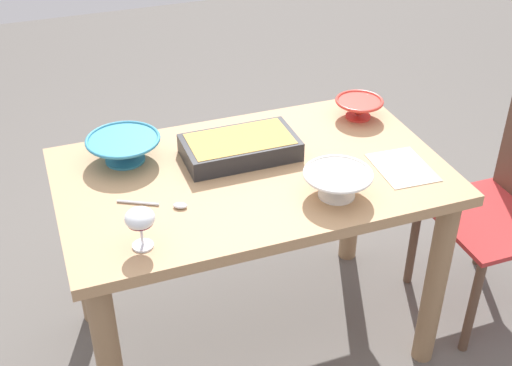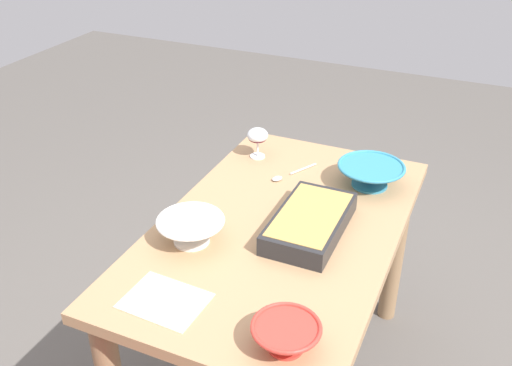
% 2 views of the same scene
% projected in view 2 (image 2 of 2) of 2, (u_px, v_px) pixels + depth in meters
% --- Properties ---
extents(dining_table, '(1.30, 0.79, 0.78)m').
position_uv_depth(dining_table, '(279.00, 258.00, 2.04)').
color(dining_table, tan).
rests_on(dining_table, ground_plane).
extents(wine_glass, '(0.09, 0.09, 0.13)m').
position_uv_depth(wine_glass, '(258.00, 137.00, 2.36)').
color(wine_glass, white).
rests_on(wine_glass, dining_table).
extents(casserole_dish, '(0.39, 0.22, 0.07)m').
position_uv_depth(casserole_dish, '(310.00, 221.00, 1.92)').
color(casserole_dish, '#262628').
rests_on(casserole_dish, dining_table).
extents(mixing_bowl, '(0.18, 0.18, 0.08)m').
position_uv_depth(mixing_bowl, '(286.00, 335.00, 1.46)').
color(mixing_bowl, red).
rests_on(mixing_bowl, dining_table).
extents(small_bowl, '(0.25, 0.25, 0.09)m').
position_uv_depth(small_bowl, '(371.00, 174.00, 2.17)').
color(small_bowl, teal).
rests_on(small_bowl, dining_table).
extents(serving_bowl, '(0.22, 0.22, 0.09)m').
position_uv_depth(serving_bowl, '(191.00, 229.00, 1.86)').
color(serving_bowl, white).
rests_on(serving_bowl, dining_table).
extents(serving_spoon, '(0.21, 0.12, 0.01)m').
position_uv_depth(serving_spoon, '(286.00, 175.00, 2.25)').
color(serving_spoon, silver).
rests_on(serving_spoon, dining_table).
extents(napkin, '(0.19, 0.24, 0.00)m').
position_uv_depth(napkin, '(165.00, 301.00, 1.64)').
color(napkin, beige).
rests_on(napkin, dining_table).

